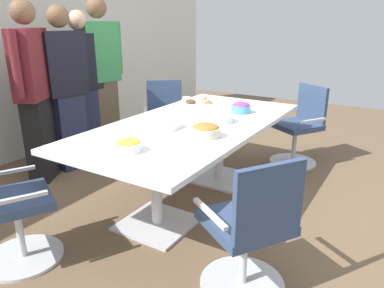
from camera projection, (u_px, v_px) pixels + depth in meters
The scene contains 17 objects.
ground_plane at pixel (192, 199), 3.48m from camera, with size 10.00×10.00×0.01m, color brown.
back_wall at pixel (15, 40), 4.21m from camera, with size 8.00×0.10×2.80m, color white.
conference_table at pixel (192, 136), 3.28m from camera, with size 2.40×1.20×0.75m.
office_chair_0 at pixel (166, 123), 4.53m from camera, with size 0.76×0.76×0.91m.
office_chair_1 at pixel (7, 210), 2.45m from camera, with size 0.73×0.73×0.91m.
office_chair_2 at pixel (250, 234), 2.17m from camera, with size 0.75×0.75×0.91m.
office_chair_3 at pixel (299, 130), 4.24m from camera, with size 0.75×0.75×0.91m.
person_standing_0 at pixel (34, 91), 3.63m from camera, with size 0.57×0.41×1.81m.
person_standing_1 at pixel (66, 88), 3.94m from camera, with size 0.61×0.29×1.77m.
person_standing_2 at pixel (83, 83), 4.35m from camera, with size 0.62×0.28×1.73m.
person_standing_3 at pixel (101, 74), 4.50m from camera, with size 0.61×0.33×1.87m.
snack_bowl_pretzels at pixel (206, 130), 2.84m from camera, with size 0.23×0.23×0.11m.
snack_bowl_candy_mix at pixel (241, 107), 3.58m from camera, with size 0.19×0.19×0.11m.
snack_bowl_chips_yellow at pixel (129, 145), 2.52m from camera, with size 0.19×0.19×0.09m.
donut_platter at pixel (196, 101), 4.05m from camera, with size 0.37×0.37×0.04m.
plate_stack at pixel (221, 119), 3.27m from camera, with size 0.23×0.23×0.05m.
napkin_pile at pixel (169, 124), 3.07m from camera, with size 0.18×0.18×0.06m, color white.
Camera 1 is at (-2.67, -1.63, 1.61)m, focal length 34.13 mm.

